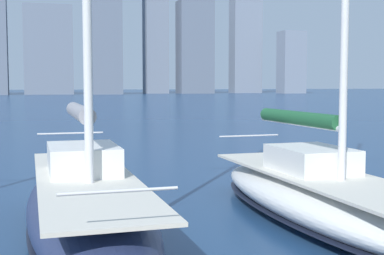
% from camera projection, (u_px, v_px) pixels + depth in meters
% --- Properties ---
extents(city_skyline, '(162.43, 18.20, 54.36)m').
position_uv_depth(city_skyline, '(33.00, 25.00, 155.94)').
color(city_skyline, gray).
rests_on(city_skyline, ground).
extents(sailboat_forest, '(2.56, 8.98, 12.12)m').
position_uv_depth(sailboat_forest, '(322.00, 194.00, 11.62)').
color(sailboat_forest, white).
rests_on(sailboat_forest, ground).
extents(sailboat_grey, '(2.24, 8.65, 11.28)m').
position_uv_depth(sailboat_grey, '(86.00, 204.00, 10.22)').
color(sailboat_grey, navy).
rests_on(sailboat_grey, ground).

